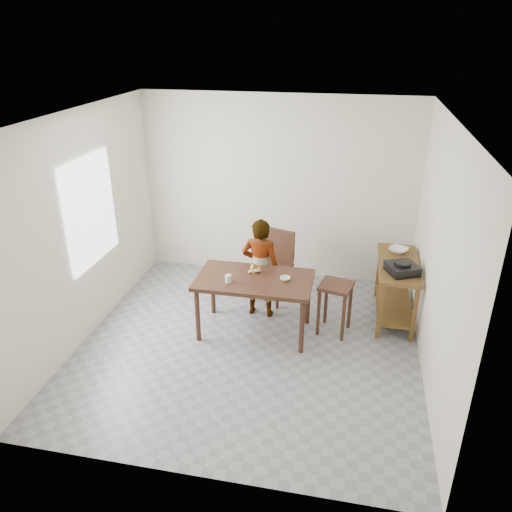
% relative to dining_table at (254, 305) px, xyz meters
% --- Properties ---
extents(floor, '(4.00, 4.00, 0.04)m').
position_rel_dining_table_xyz_m(floor, '(0.00, -0.30, -0.40)').
color(floor, gray).
rests_on(floor, ground).
extents(ceiling, '(4.00, 4.00, 0.04)m').
position_rel_dining_table_xyz_m(ceiling, '(0.00, -0.30, 2.35)').
color(ceiling, white).
rests_on(ceiling, wall_back).
extents(wall_back, '(4.00, 0.04, 2.70)m').
position_rel_dining_table_xyz_m(wall_back, '(0.00, 1.72, 0.98)').
color(wall_back, silver).
rests_on(wall_back, ground).
extents(wall_front, '(4.00, 0.04, 2.70)m').
position_rel_dining_table_xyz_m(wall_front, '(0.00, -2.32, 0.98)').
color(wall_front, silver).
rests_on(wall_front, ground).
extents(wall_left, '(0.04, 4.00, 2.70)m').
position_rel_dining_table_xyz_m(wall_left, '(-2.02, -0.30, 0.98)').
color(wall_left, silver).
rests_on(wall_left, ground).
extents(wall_right, '(0.04, 4.00, 2.70)m').
position_rel_dining_table_xyz_m(wall_right, '(2.02, -0.30, 0.98)').
color(wall_right, silver).
rests_on(wall_right, ground).
extents(window_pane, '(0.02, 1.10, 1.30)m').
position_rel_dining_table_xyz_m(window_pane, '(-1.97, -0.10, 1.12)').
color(window_pane, silver).
rests_on(window_pane, wall_left).
extents(dining_table, '(1.40, 0.80, 0.75)m').
position_rel_dining_table_xyz_m(dining_table, '(0.00, 0.00, 0.00)').
color(dining_table, '#3B2115').
rests_on(dining_table, floor).
extents(prep_counter, '(0.50, 1.20, 0.80)m').
position_rel_dining_table_xyz_m(prep_counter, '(1.72, 0.70, 0.03)').
color(prep_counter, brown).
rests_on(prep_counter, floor).
extents(child, '(0.51, 0.35, 1.35)m').
position_rel_dining_table_xyz_m(child, '(-0.01, 0.43, 0.30)').
color(child, white).
rests_on(child, floor).
extents(dining_chair, '(0.59, 0.59, 0.98)m').
position_rel_dining_table_xyz_m(dining_chair, '(0.06, 0.87, 0.11)').
color(dining_chair, '#3B2115').
rests_on(dining_chair, floor).
extents(stool, '(0.45, 0.45, 0.67)m').
position_rel_dining_table_xyz_m(stool, '(0.97, 0.20, -0.04)').
color(stool, '#3B2115').
rests_on(stool, floor).
extents(glass_tumbler, '(0.10, 0.10, 0.09)m').
position_rel_dining_table_xyz_m(glass_tumbler, '(-0.28, -0.16, 0.42)').
color(glass_tumbler, silver).
rests_on(glass_tumbler, dining_table).
extents(small_bowl, '(0.16, 0.16, 0.04)m').
position_rel_dining_table_xyz_m(small_bowl, '(0.37, 0.03, 0.39)').
color(small_bowl, white).
rests_on(small_bowl, dining_table).
extents(banana, '(0.21, 0.18, 0.06)m').
position_rel_dining_table_xyz_m(banana, '(-0.03, 0.14, 0.41)').
color(banana, '#F6E256').
rests_on(banana, dining_table).
extents(serving_bowl, '(0.32, 0.32, 0.06)m').
position_rel_dining_table_xyz_m(serving_bowl, '(1.73, 1.02, 0.46)').
color(serving_bowl, white).
rests_on(serving_bowl, prep_counter).
extents(gas_burner, '(0.44, 0.44, 0.11)m').
position_rel_dining_table_xyz_m(gas_burner, '(1.74, 0.40, 0.48)').
color(gas_burner, black).
rests_on(gas_burner, prep_counter).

